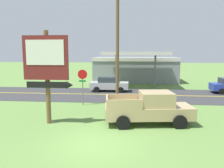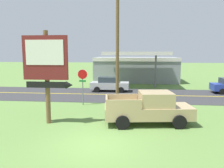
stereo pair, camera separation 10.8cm
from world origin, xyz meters
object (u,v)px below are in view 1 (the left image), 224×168
at_px(gas_station, 135,69).
at_px(pickup_tan_parked_on_lawn, 149,108).
at_px(motel_sign, 47,65).
at_px(stop_sign, 83,81).
at_px(car_silver_near_lane, 109,84).
at_px(utility_pole, 117,41).

relative_size(gas_station, pickup_tan_parked_on_lawn, 2.22).
xyz_separation_m(motel_sign, gas_station, (5.28, 21.10, -1.62)).
bearing_deg(motel_sign, stop_sign, 79.75).
bearing_deg(motel_sign, car_silver_near_lane, 78.92).
height_order(motel_sign, utility_pole, utility_pole).
xyz_separation_m(motel_sign, pickup_tan_parked_on_lawn, (6.05, 0.61, -2.60)).
height_order(stop_sign, gas_station, gas_station).
xyz_separation_m(utility_pole, car_silver_near_lane, (-1.43, 7.17, -4.34)).
xyz_separation_m(gas_station, car_silver_near_lane, (-2.92, -9.08, -1.11)).
distance_m(gas_station, pickup_tan_parked_on_lawn, 20.53).
relative_size(stop_sign, gas_station, 0.25).
distance_m(stop_sign, gas_station, 16.55).
xyz_separation_m(gas_station, pickup_tan_parked_on_lawn, (0.78, -20.49, -0.98)).
distance_m(motel_sign, stop_sign, 5.44).
height_order(gas_station, pickup_tan_parked_on_lawn, gas_station).
xyz_separation_m(stop_sign, car_silver_near_lane, (1.43, 6.89, -1.20)).
relative_size(pickup_tan_parked_on_lawn, car_silver_near_lane, 1.29).
height_order(stop_sign, car_silver_near_lane, stop_sign).
distance_m(utility_pole, car_silver_near_lane, 8.51).
height_order(utility_pole, car_silver_near_lane, utility_pole).
bearing_deg(car_silver_near_lane, motel_sign, -101.08).
xyz_separation_m(stop_sign, gas_station, (4.35, 15.97, -0.08)).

